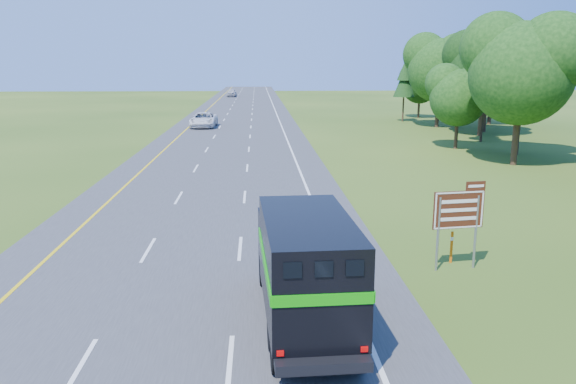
% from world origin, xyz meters
% --- Properties ---
extents(road, '(15.00, 260.00, 0.04)m').
position_xyz_m(road, '(0.00, 50.00, 0.02)').
color(road, '#38383A').
rests_on(road, ground).
extents(lane_markings, '(11.15, 260.00, 0.01)m').
position_xyz_m(lane_markings, '(0.00, 50.00, 0.04)').
color(lane_markings, yellow).
rests_on(lane_markings, road).
extents(horse_truck, '(2.61, 7.48, 3.27)m').
position_xyz_m(horse_truck, '(3.85, 4.20, 1.79)').
color(horse_truck, black).
rests_on(horse_truck, road).
extents(white_suv, '(3.01, 6.27, 1.72)m').
position_xyz_m(white_suv, '(-3.70, 56.06, 0.90)').
color(white_suv, silver).
rests_on(white_suv, road).
extents(far_car, '(2.23, 5.25, 1.77)m').
position_xyz_m(far_car, '(-3.17, 120.29, 0.93)').
color(far_car, '#ADACB3').
rests_on(far_car, road).
extents(exit_sign, '(1.90, 0.31, 3.24)m').
position_xyz_m(exit_sign, '(9.72, 8.30, 2.11)').
color(exit_sign, gray).
rests_on(exit_sign, ground).
extents(delineator, '(0.10, 0.06, 1.22)m').
position_xyz_m(delineator, '(9.77, 8.97, 0.65)').
color(delineator, '#DF5D0B').
rests_on(delineator, ground).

